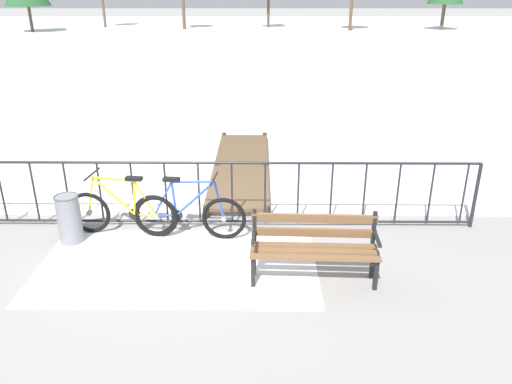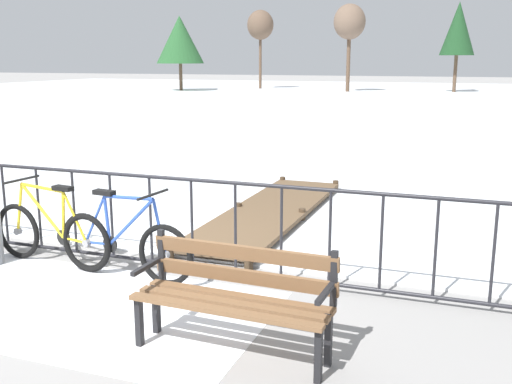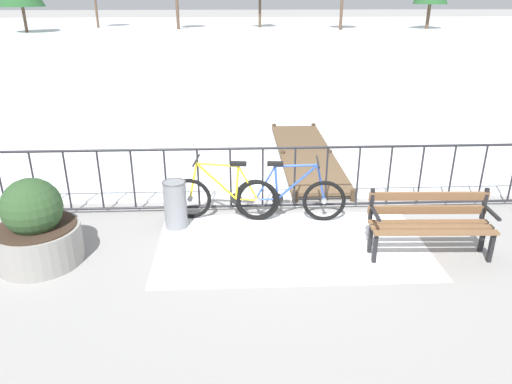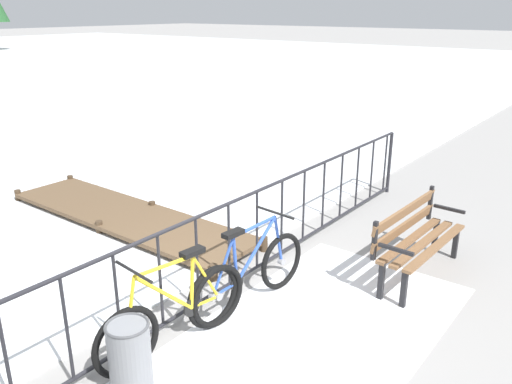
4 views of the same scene
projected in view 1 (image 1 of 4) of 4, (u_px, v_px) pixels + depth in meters
ground_plane at (185, 225)px, 7.86m from camera, size 160.00×160.00×0.00m
frozen_pond at (243, 40)px, 34.07m from camera, size 80.00×56.00×0.03m
snow_patch at (178, 265)px, 6.75m from camera, size 3.75×2.04×0.01m
railing_fence at (183, 193)px, 7.64m from camera, size 9.06×0.06×1.07m
bicycle_near_railing at (189, 215)px, 7.37m from camera, size 1.71×0.52×0.97m
bicycle_second at (123, 212)px, 7.44m from camera, size 1.71×0.52×0.97m
park_bench at (314, 243)px, 6.26m from camera, size 1.62×0.54×0.89m
trash_bin at (69, 218)px, 7.24m from camera, size 0.35×0.35×0.73m
wooden_dock at (241, 166)px, 10.08m from camera, size 1.10×4.44×0.20m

